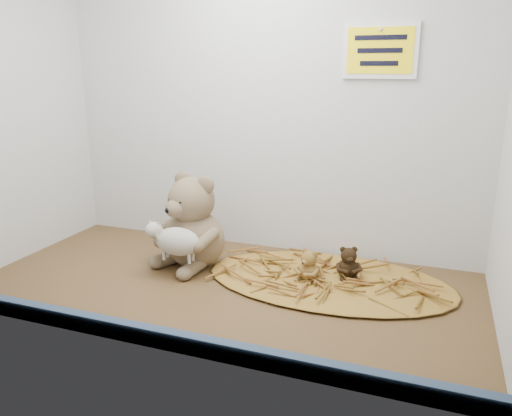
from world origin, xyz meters
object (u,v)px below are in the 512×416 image
(toy_lamb, at_px, (178,241))
(mini_teddy_tan, at_px, (309,264))
(mini_teddy_brown, at_px, (348,261))
(main_teddy, at_px, (194,220))

(toy_lamb, distance_m, mini_teddy_tan, 0.33)
(mini_teddy_tan, bearing_deg, mini_teddy_brown, 51.49)
(toy_lamb, xyz_separation_m, mini_teddy_brown, (0.40, 0.12, -0.04))
(mini_teddy_brown, bearing_deg, toy_lamb, 175.52)
(main_teddy, relative_size, mini_teddy_brown, 3.11)
(mini_teddy_tan, height_order, mini_teddy_brown, mini_teddy_brown)
(toy_lamb, relative_size, mini_teddy_brown, 1.92)
(mini_teddy_tan, relative_size, mini_teddy_brown, 0.98)
(main_teddy, relative_size, mini_teddy_tan, 3.16)
(main_teddy, xyz_separation_m, mini_teddy_tan, (0.32, -0.02, -0.07))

